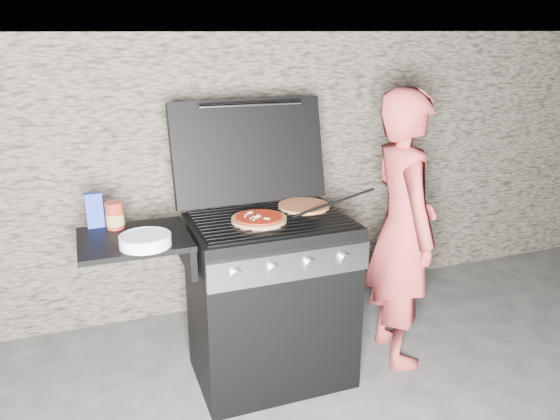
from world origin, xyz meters
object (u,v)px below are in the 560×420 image
object	(u,v)px
gas_grill	(225,308)
sauce_jar	(115,215)
pizza_topped	(259,218)
person	(402,230)

from	to	relation	value
gas_grill	sauce_jar	distance (m)	0.72
gas_grill	pizza_topped	size ratio (longest dim) A/B	4.90
pizza_topped	sauce_jar	distance (m)	0.69
sauce_jar	person	size ratio (longest dim) A/B	0.08
sauce_jar	gas_grill	bearing A→B (deg)	-16.66
gas_grill	pizza_topped	bearing A→B (deg)	-6.76
gas_grill	sauce_jar	xyz separation A→B (m)	(-0.49, 0.15, 0.51)
gas_grill	person	xyz separation A→B (m)	(1.00, -0.05, 0.31)
pizza_topped	sauce_jar	size ratio (longest dim) A/B	2.10
sauce_jar	person	distance (m)	1.51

